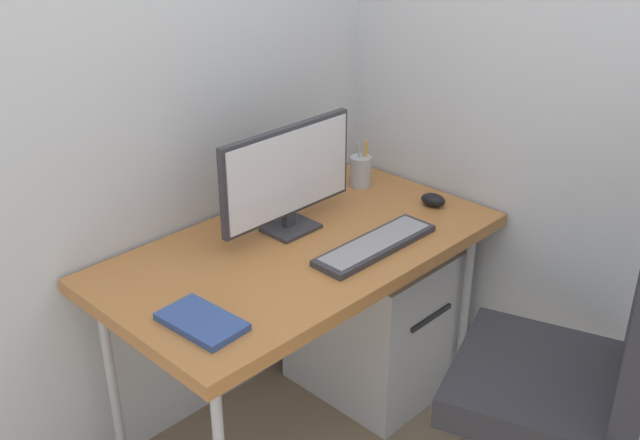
{
  "coord_description": "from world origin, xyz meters",
  "views": [
    {
      "loc": [
        -1.39,
        -1.44,
        1.8
      ],
      "look_at": [
        0.01,
        -0.07,
        0.83
      ],
      "focal_mm": 41.84,
      "sensor_mm": 36.0,
      "label": 1
    }
  ],
  "objects_px": {
    "office_chair": "(588,345)",
    "monitor": "(288,175)",
    "mouse": "(433,200)",
    "filing_cabinet": "(371,316)",
    "pen_holder": "(361,171)",
    "notebook": "(202,322)",
    "keyboard": "(375,245)"
  },
  "relations": [
    {
      "from": "mouse",
      "to": "notebook",
      "type": "xyz_separation_m",
      "value": [
        -0.98,
        -0.01,
        -0.01
      ]
    },
    {
      "from": "filing_cabinet",
      "to": "monitor",
      "type": "distance_m",
      "value": 0.71
    },
    {
      "from": "keyboard",
      "to": "mouse",
      "type": "xyz_separation_m",
      "value": [
        0.36,
        0.06,
        0.01
      ]
    },
    {
      "from": "monitor",
      "to": "notebook",
      "type": "distance_m",
      "value": 0.6
    },
    {
      "from": "mouse",
      "to": "pen_holder",
      "type": "distance_m",
      "value": 0.29
    },
    {
      "from": "office_chair",
      "to": "monitor",
      "type": "bearing_deg",
      "value": 103.16
    },
    {
      "from": "monitor",
      "to": "keyboard",
      "type": "xyz_separation_m",
      "value": [
        0.09,
        -0.28,
        -0.17
      ]
    },
    {
      "from": "office_chair",
      "to": "notebook",
      "type": "xyz_separation_m",
      "value": [
        -0.74,
        0.68,
        0.11
      ]
    },
    {
      "from": "mouse",
      "to": "notebook",
      "type": "bearing_deg",
      "value": 171.17
    },
    {
      "from": "filing_cabinet",
      "to": "notebook",
      "type": "xyz_separation_m",
      "value": [
        -0.85,
        -0.15,
        0.46
      ]
    },
    {
      "from": "monitor",
      "to": "mouse",
      "type": "distance_m",
      "value": 0.53
    },
    {
      "from": "filing_cabinet",
      "to": "pen_holder",
      "type": "distance_m",
      "value": 0.53
    },
    {
      "from": "office_chair",
      "to": "keyboard",
      "type": "bearing_deg",
      "value": 100.78
    },
    {
      "from": "office_chair",
      "to": "monitor",
      "type": "xyz_separation_m",
      "value": [
        -0.21,
        0.92,
        0.28
      ]
    },
    {
      "from": "mouse",
      "to": "pen_holder",
      "type": "height_order",
      "value": "pen_holder"
    },
    {
      "from": "mouse",
      "to": "notebook",
      "type": "height_order",
      "value": "mouse"
    },
    {
      "from": "pen_holder",
      "to": "office_chair",
      "type": "bearing_deg",
      "value": -101.55
    },
    {
      "from": "mouse",
      "to": "notebook",
      "type": "distance_m",
      "value": 0.98
    },
    {
      "from": "monitor",
      "to": "notebook",
      "type": "relative_size",
      "value": 2.29
    },
    {
      "from": "office_chair",
      "to": "pen_holder",
      "type": "relative_size",
      "value": 7.3
    },
    {
      "from": "office_chair",
      "to": "filing_cabinet",
      "type": "relative_size",
      "value": 2.14
    },
    {
      "from": "office_chair",
      "to": "pen_holder",
      "type": "height_order",
      "value": "office_chair"
    },
    {
      "from": "monitor",
      "to": "mouse",
      "type": "bearing_deg",
      "value": -26.02
    },
    {
      "from": "pen_holder",
      "to": "notebook",
      "type": "distance_m",
      "value": 0.99
    },
    {
      "from": "filing_cabinet",
      "to": "keyboard",
      "type": "xyz_separation_m",
      "value": [
        -0.23,
        -0.2,
        0.46
      ]
    },
    {
      "from": "monitor",
      "to": "office_chair",
      "type": "bearing_deg",
      "value": -76.84
    },
    {
      "from": "keyboard",
      "to": "pen_holder",
      "type": "bearing_deg",
      "value": 47.07
    },
    {
      "from": "office_chair",
      "to": "filing_cabinet",
      "type": "xyz_separation_m",
      "value": [
        0.11,
        0.84,
        -0.35
      ]
    },
    {
      "from": "mouse",
      "to": "filing_cabinet",
      "type": "bearing_deg",
      "value": 123.05
    },
    {
      "from": "keyboard",
      "to": "monitor",
      "type": "bearing_deg",
      "value": 108.39
    },
    {
      "from": "monitor",
      "to": "filing_cabinet",
      "type": "bearing_deg",
      "value": -13.9
    },
    {
      "from": "filing_cabinet",
      "to": "monitor",
      "type": "relative_size",
      "value": 1.11
    }
  ]
}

